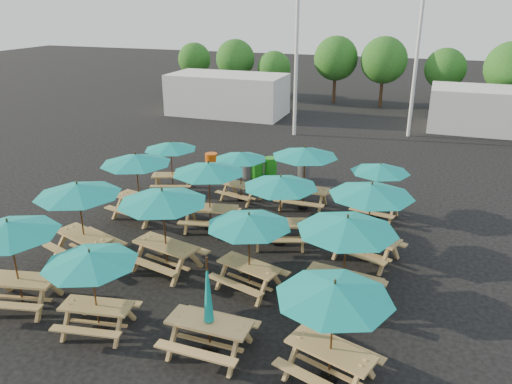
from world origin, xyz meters
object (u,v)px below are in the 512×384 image
(picnic_unit_5, at_px, (163,200))
(waste_bin_0, at_px, (211,163))
(picnic_unit_6, at_px, (209,171))
(waste_bin_4, at_px, (304,172))
(picnic_unit_10, at_px, (281,185))
(waste_bin_3, at_px, (271,167))
(picnic_unit_9, at_px, (249,224))
(waste_bin_2, at_px, (257,168))
(picnic_unit_12, at_px, (334,295))
(picnic_unit_7, at_px, (241,158))
(picnic_unit_8, at_px, (209,314))
(picnic_unit_14, at_px, (371,194))
(picnic_unit_15, at_px, (380,171))
(picnic_unit_1, at_px, (78,193))
(waste_bin_1, at_px, (248,167))
(picnic_unit_2, at_px, (136,162))
(picnic_unit_11, at_px, (305,155))
(picnic_unit_13, at_px, (347,228))
(picnic_unit_0, at_px, (9,232))
(picnic_unit_3, at_px, (171,148))
(picnic_unit_4, at_px, (90,262))

(picnic_unit_5, xyz_separation_m, waste_bin_0, (-2.50, 8.77, -1.79))
(picnic_unit_6, xyz_separation_m, waste_bin_4, (1.92, 5.81, -1.71))
(picnic_unit_6, distance_m, picnic_unit_10, 2.69)
(waste_bin_3, bearing_deg, picnic_unit_9, -75.58)
(waste_bin_0, height_order, waste_bin_2, same)
(picnic_unit_12, height_order, waste_bin_0, picnic_unit_12)
(picnic_unit_10, bearing_deg, picnic_unit_9, -108.29)
(picnic_unit_7, bearing_deg, picnic_unit_10, -36.81)
(picnic_unit_8, bearing_deg, picnic_unit_6, 115.28)
(picnic_unit_9, xyz_separation_m, waste_bin_3, (-2.38, 9.25, -1.55))
(picnic_unit_14, bearing_deg, picnic_unit_12, -70.90)
(picnic_unit_12, relative_size, waste_bin_3, 3.34)
(picnic_unit_5, bearing_deg, waste_bin_3, 100.75)
(picnic_unit_15, bearing_deg, picnic_unit_10, -118.74)
(picnic_unit_1, distance_m, waste_bin_1, 9.38)
(picnic_unit_9, relative_size, picnic_unit_14, 0.88)
(picnic_unit_10, relative_size, waste_bin_2, 3.35)
(waste_bin_3, bearing_deg, picnic_unit_1, -108.09)
(picnic_unit_1, relative_size, waste_bin_1, 3.55)
(picnic_unit_1, distance_m, picnic_unit_2, 3.31)
(picnic_unit_11, relative_size, picnic_unit_13, 0.86)
(picnic_unit_7, relative_size, picnic_unit_10, 0.82)
(picnic_unit_0, relative_size, waste_bin_3, 3.27)
(picnic_unit_8, relative_size, waste_bin_4, 2.69)
(picnic_unit_2, distance_m, picnic_unit_6, 2.84)
(picnic_unit_13, bearing_deg, picnic_unit_15, 96.55)
(waste_bin_0, distance_m, waste_bin_4, 4.46)
(picnic_unit_8, xyz_separation_m, waste_bin_0, (-5.29, 11.78, -0.56))
(picnic_unit_0, xyz_separation_m, picnic_unit_12, (8.27, 0.01, -0.07))
(picnic_unit_0, distance_m, waste_bin_3, 12.56)
(picnic_unit_1, relative_size, picnic_unit_15, 1.29)
(picnic_unit_3, distance_m, waste_bin_3, 4.79)
(picnic_unit_13, distance_m, waste_bin_4, 9.73)
(picnic_unit_7, bearing_deg, picnic_unit_2, -120.82)
(picnic_unit_1, height_order, picnic_unit_10, picnic_unit_1)
(picnic_unit_15, bearing_deg, picnic_unit_9, -102.56)
(waste_bin_1, bearing_deg, picnic_unit_2, -110.93)
(picnic_unit_11, bearing_deg, picnic_unit_7, -178.71)
(picnic_unit_4, distance_m, waste_bin_4, 12.36)
(picnic_unit_5, distance_m, picnic_unit_9, 2.73)
(picnic_unit_10, height_order, waste_bin_4, picnic_unit_10)
(picnic_unit_3, bearing_deg, picnic_unit_2, -104.76)
(picnic_unit_2, distance_m, picnic_unit_13, 8.70)
(picnic_unit_8, bearing_deg, picnic_unit_13, 50.13)
(waste_bin_3, relative_size, waste_bin_4, 1.00)
(picnic_unit_7, relative_size, picnic_unit_13, 0.86)
(picnic_unit_12, xyz_separation_m, waste_bin_1, (-6.21, 11.70, -1.65))
(picnic_unit_0, bearing_deg, waste_bin_4, 56.25)
(picnic_unit_2, bearing_deg, picnic_unit_14, 10.02)
(picnic_unit_2, bearing_deg, picnic_unit_0, -76.12)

